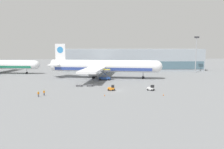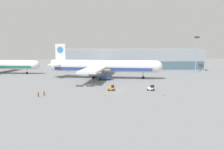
{
  "view_description": "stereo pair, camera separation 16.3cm",
  "coord_description": "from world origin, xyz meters",
  "px_view_note": "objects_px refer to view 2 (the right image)",
  "views": [
    {
      "loc": [
        -6.13,
        -76.0,
        15.6
      ],
      "look_at": [
        -1.53,
        14.27,
        4.0
      ],
      "focal_mm": 35.0,
      "sensor_mm": 36.0,
      "label": 1
    },
    {
      "loc": [
        -5.96,
        -76.01,
        15.6
      ],
      "look_at": [
        -1.53,
        14.27,
        4.0
      ],
      "focal_mm": 35.0,
      "sensor_mm": 36.0,
      "label": 2
    }
  ],
  "objects_px": {
    "baggage_dolly_second": "(90,85)",
    "baggage_dolly_lead": "(79,85)",
    "traffic_cone_near": "(105,95)",
    "light_mast": "(196,52)",
    "scissor_lift_loader": "(105,76)",
    "ground_crew_near": "(38,93)",
    "baggage_tug_foreground": "(111,88)",
    "traffic_cone_far": "(163,95)",
    "baggage_tug_mid": "(151,88)",
    "ground_crew_far": "(44,92)",
    "airplane_main": "(102,66)"
  },
  "relations": [
    {
      "from": "baggage_dolly_second",
      "to": "baggage_dolly_lead",
      "type": "bearing_deg",
      "value": 179.87
    },
    {
      "from": "baggage_dolly_lead",
      "to": "baggage_dolly_second",
      "type": "xyz_separation_m",
      "value": [
        4.12,
        -0.08,
        0.0
      ]
    },
    {
      "from": "traffic_cone_near",
      "to": "light_mast",
      "type": "bearing_deg",
      "value": 47.08
    },
    {
      "from": "scissor_lift_loader",
      "to": "ground_crew_near",
      "type": "bearing_deg",
      "value": -111.98
    },
    {
      "from": "baggage_dolly_second",
      "to": "light_mast",
      "type": "bearing_deg",
      "value": 35.47
    },
    {
      "from": "baggage_tug_foreground",
      "to": "traffic_cone_far",
      "type": "xyz_separation_m",
      "value": [
        16.19,
        -9.12,
        -0.54
      ]
    },
    {
      "from": "baggage_dolly_lead",
      "to": "scissor_lift_loader",
      "type": "bearing_deg",
      "value": 57.74
    },
    {
      "from": "traffic_cone_near",
      "to": "baggage_tug_mid",
      "type": "bearing_deg",
      "value": 25.68
    },
    {
      "from": "baggage_tug_foreground",
      "to": "traffic_cone_far",
      "type": "height_order",
      "value": "baggage_tug_foreground"
    },
    {
      "from": "traffic_cone_far",
      "to": "baggage_dolly_lead",
      "type": "bearing_deg",
      "value": 147.19
    },
    {
      "from": "ground_crew_near",
      "to": "traffic_cone_far",
      "type": "height_order",
      "value": "ground_crew_near"
    },
    {
      "from": "light_mast",
      "to": "baggage_dolly_second",
      "type": "height_order",
      "value": "light_mast"
    },
    {
      "from": "light_mast",
      "to": "baggage_tug_mid",
      "type": "bearing_deg",
      "value": -126.89
    },
    {
      "from": "baggage_tug_mid",
      "to": "traffic_cone_near",
      "type": "relative_size",
      "value": 4.52
    },
    {
      "from": "traffic_cone_far",
      "to": "baggage_tug_foreground",
      "type": "bearing_deg",
      "value": 150.61
    },
    {
      "from": "scissor_lift_loader",
      "to": "baggage_tug_foreground",
      "type": "height_order",
      "value": "scissor_lift_loader"
    },
    {
      "from": "baggage_dolly_lead",
      "to": "traffic_cone_near",
      "type": "height_order",
      "value": "traffic_cone_near"
    },
    {
      "from": "baggage_tug_foreground",
      "to": "ground_crew_far",
      "type": "distance_m",
      "value": 23.06
    },
    {
      "from": "baggage_dolly_lead",
      "to": "baggage_dolly_second",
      "type": "bearing_deg",
      "value": -0.13
    },
    {
      "from": "light_mast",
      "to": "traffic_cone_near",
      "type": "bearing_deg",
      "value": -132.92
    },
    {
      "from": "baggage_tug_foreground",
      "to": "baggage_dolly_second",
      "type": "bearing_deg",
      "value": 143.8
    },
    {
      "from": "baggage_tug_mid",
      "to": "traffic_cone_far",
      "type": "relative_size",
      "value": 4.1
    },
    {
      "from": "ground_crew_near",
      "to": "scissor_lift_loader",
      "type": "bearing_deg",
      "value": 24.72
    },
    {
      "from": "scissor_lift_loader",
      "to": "baggage_tug_mid",
      "type": "bearing_deg",
      "value": -47.42
    },
    {
      "from": "scissor_lift_loader",
      "to": "ground_crew_near",
      "type": "height_order",
      "value": "scissor_lift_loader"
    },
    {
      "from": "traffic_cone_far",
      "to": "traffic_cone_near",
      "type": "bearing_deg",
      "value": 178.33
    },
    {
      "from": "baggage_tug_foreground",
      "to": "traffic_cone_far",
      "type": "bearing_deg",
      "value": -17.34
    },
    {
      "from": "baggage_dolly_lead",
      "to": "ground_crew_far",
      "type": "relative_size",
      "value": 2.02
    },
    {
      "from": "scissor_lift_loader",
      "to": "ground_crew_far",
      "type": "height_order",
      "value": "scissor_lift_loader"
    },
    {
      "from": "baggage_dolly_second",
      "to": "ground_crew_far",
      "type": "bearing_deg",
      "value": -129.43
    },
    {
      "from": "scissor_lift_loader",
      "to": "baggage_tug_mid",
      "type": "height_order",
      "value": "scissor_lift_loader"
    },
    {
      "from": "baggage_tug_mid",
      "to": "airplane_main",
      "type": "bearing_deg",
      "value": 155.33
    },
    {
      "from": "baggage_dolly_lead",
      "to": "ground_crew_far",
      "type": "height_order",
      "value": "ground_crew_far"
    },
    {
      "from": "baggage_tug_mid",
      "to": "ground_crew_near",
      "type": "xyz_separation_m",
      "value": [
        -37.49,
        -8.0,
        0.15
      ]
    },
    {
      "from": "ground_crew_far",
      "to": "traffic_cone_near",
      "type": "bearing_deg",
      "value": -34.3
    },
    {
      "from": "scissor_lift_loader",
      "to": "baggage_dolly_lead",
      "type": "bearing_deg",
      "value": -112.75
    },
    {
      "from": "baggage_tug_foreground",
      "to": "ground_crew_near",
      "type": "bearing_deg",
      "value": -147.88
    },
    {
      "from": "light_mast",
      "to": "baggage_tug_mid",
      "type": "xyz_separation_m",
      "value": [
        -38.73,
        -51.61,
        -11.71
      ]
    },
    {
      "from": "traffic_cone_near",
      "to": "baggage_dolly_second",
      "type": "bearing_deg",
      "value": 107.53
    },
    {
      "from": "light_mast",
      "to": "ground_crew_near",
      "type": "relative_size",
      "value": 12.36
    },
    {
      "from": "light_mast",
      "to": "ground_crew_far",
      "type": "height_order",
      "value": "light_mast"
    },
    {
      "from": "baggage_tug_foreground",
      "to": "traffic_cone_near",
      "type": "xyz_separation_m",
      "value": [
        -2.59,
        -8.57,
        -0.57
      ]
    },
    {
      "from": "scissor_lift_loader",
      "to": "baggage_dolly_second",
      "type": "distance_m",
      "value": 17.21
    },
    {
      "from": "baggage_tug_foreground",
      "to": "baggage_dolly_second",
      "type": "xyz_separation_m",
      "value": [
        -8.19,
        9.18,
        -0.49
      ]
    },
    {
      "from": "baggage_dolly_second",
      "to": "airplane_main",
      "type": "bearing_deg",
      "value": 79.03
    },
    {
      "from": "traffic_cone_near",
      "to": "ground_crew_far",
      "type": "bearing_deg",
      "value": 175.35
    },
    {
      "from": "baggage_dolly_second",
      "to": "traffic_cone_near",
      "type": "xyz_separation_m",
      "value": [
        5.61,
        -17.75,
        -0.09
      ]
    },
    {
      "from": "baggage_tug_foreground",
      "to": "traffic_cone_near",
      "type": "distance_m",
      "value": 8.97
    },
    {
      "from": "baggage_dolly_second",
      "to": "baggage_tug_foreground",
      "type": "bearing_deg",
      "value": -47.23
    },
    {
      "from": "airplane_main",
      "to": "traffic_cone_near",
      "type": "bearing_deg",
      "value": -78.21
    }
  ]
}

